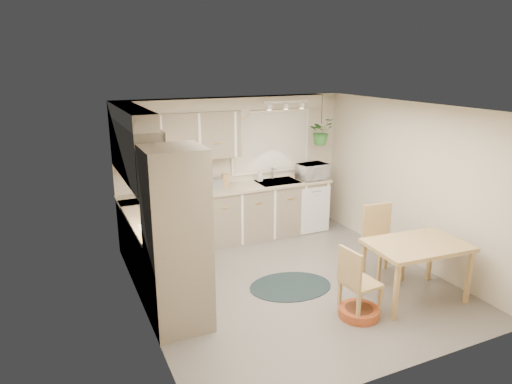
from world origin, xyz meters
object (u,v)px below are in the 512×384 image
dining_table (415,271)px  microwave (312,170)px  chair_left (361,281)px  pet_bed (359,312)px  braided_rug (290,286)px  chair_back (384,243)px

dining_table → microwave: microwave is taller
chair_left → pet_bed: chair_left is taller
pet_bed → microwave: 3.17m
chair_left → microwave: size_ratio=1.72×
dining_table → microwave: size_ratio=2.38×
braided_rug → pet_bed: (0.38, -1.00, 0.05)m
braided_rug → dining_table: bearing=-35.8°
chair_left → microwave: bearing=155.8°
chair_back → microwave: (0.06, 2.07, 0.60)m
braided_rug → chair_left: bearing=-66.5°
dining_table → chair_back: bearing=85.6°
dining_table → braided_rug: dining_table is taller
chair_back → braided_rug: 1.46m
dining_table → chair_back: (0.05, 0.66, 0.13)m
braided_rug → pet_bed: size_ratio=2.33×
chair_back → pet_bed: chair_back is taller
microwave → pet_bed: bearing=-115.9°
dining_table → chair_back: size_ratio=1.19×
dining_table → braided_rug: size_ratio=1.07×
dining_table → microwave: (0.11, 2.73, 0.73)m
pet_bed → microwave: bearing=70.1°
microwave → chair_left: bearing=-115.6°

